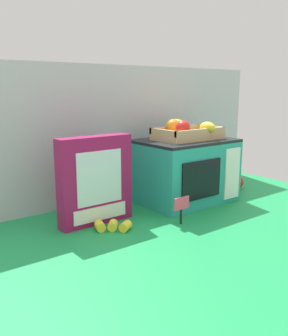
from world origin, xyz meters
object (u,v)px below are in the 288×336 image
food_groups_crate (186,132)px  cookie_set_box (95,181)px  toy_microwave (185,170)px  price_sign (181,206)px  loose_toy_apple (236,182)px  loose_toy_banana (113,226)px

food_groups_crate → cookie_set_box: (-0.45, -0.01, -0.14)m
toy_microwave → price_sign: toy_microwave is taller
food_groups_crate → loose_toy_apple: bearing=-2.3°
cookie_set_box → toy_microwave: bearing=0.8°
food_groups_crate → loose_toy_banana: size_ratio=2.41×
loose_toy_banana → toy_microwave: bearing=13.6°
food_groups_crate → loose_toy_banana: (-0.44, -0.11, -0.28)m
toy_microwave → loose_toy_apple: size_ratio=5.59×
food_groups_crate → loose_toy_apple: (0.33, -0.01, -0.26)m
toy_microwave → loose_toy_apple: toy_microwave is taller
toy_microwave → cookie_set_box: size_ratio=1.27×
loose_toy_apple → loose_toy_banana: bearing=-173.2°
food_groups_crate → cookie_set_box: bearing=-179.3°
toy_microwave → price_sign: bearing=-135.9°
food_groups_crate → loose_toy_banana: bearing=-166.6°
toy_microwave → price_sign: (-0.21, -0.20, -0.07)m
cookie_set_box → price_sign: (0.23, -0.20, -0.09)m
price_sign → loose_toy_banana: bearing=156.8°
food_groups_crate → cookie_set_box: size_ratio=0.90×
food_groups_crate → loose_toy_banana: 0.54m
toy_microwave → cookie_set_box: 0.45m
price_sign → loose_toy_apple: (0.54, 0.19, -0.03)m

